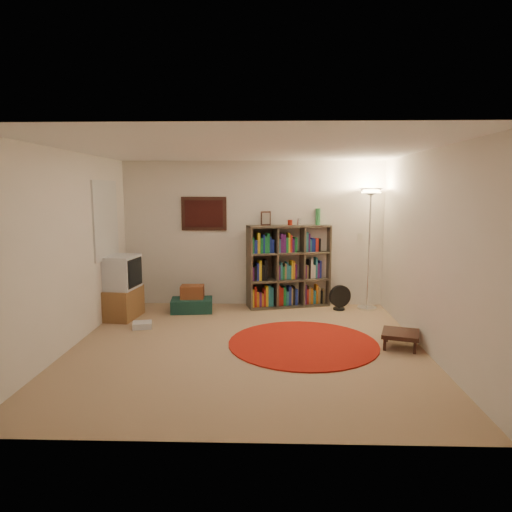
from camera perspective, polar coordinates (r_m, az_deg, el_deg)
The scene contains 12 objects.
room at distance 5.75m, azimuth -1.70°, elevation 0.79°, with size 4.54×4.54×2.54m.
bookshelf at distance 7.89m, azimuth 3.92°, elevation -1.42°, with size 1.47×0.74×1.69m.
floor_lamp at distance 7.79m, azimuth 14.12°, elevation 5.71°, with size 0.48×0.48×2.04m.
floor_fan at distance 7.81m, azimuth 10.43°, elevation -5.14°, with size 0.38×0.25×0.43m.
tv_stand at distance 7.48m, azimuth -16.48°, elevation -3.86°, with size 0.56×0.74×1.00m.
dvd_box at distance 6.96m, azimuth -14.03°, elevation -8.37°, with size 0.32×0.28×0.09m.
suitcase at distance 7.69m, azimuth -8.02°, elevation -6.10°, with size 0.72×0.51×0.22m.
wicker_basket at distance 7.68m, azimuth -7.96°, elevation -4.46°, with size 0.39×0.29×0.22m.
duffel_bag at distance 8.13m, azimuth 0.13°, elevation -5.19°, with size 0.39×0.36×0.23m.
paper_towel at distance 7.89m, azimuth 1.49°, elevation -5.53°, with size 0.15×0.15×0.25m.
red_rug at distance 6.14m, azimuth 5.91°, elevation -10.79°, with size 1.97×1.97×0.02m.
side_table at distance 6.21m, azimuth 17.63°, elevation -9.32°, with size 0.57×0.57×0.21m.
Camera 1 is at (0.29, -5.64, 2.01)m, focal length 32.00 mm.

